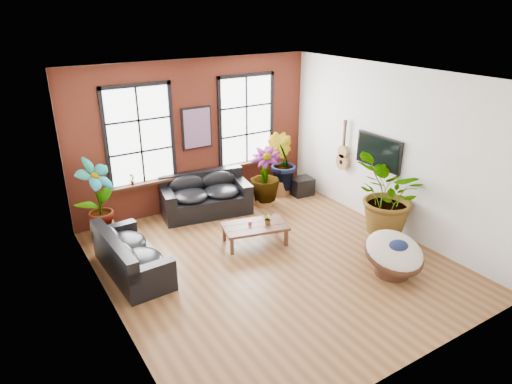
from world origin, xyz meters
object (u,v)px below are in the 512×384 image
at_px(sofa_back, 205,196).
at_px(coffee_table, 255,227).
at_px(sofa_left, 129,256).
at_px(papasan_chair, 394,254).

distance_m(sofa_back, coffee_table, 1.94).
bearing_deg(sofa_back, sofa_left, -134.56).
bearing_deg(sofa_left, papasan_chair, -125.13).
distance_m(sofa_left, papasan_chair, 4.82).
bearing_deg(papasan_chair, sofa_left, 153.92).
relative_size(sofa_back, papasan_chair, 1.79).
xyz_separation_m(sofa_left, coffee_table, (2.54, -0.25, 0.01)).
distance_m(sofa_back, papasan_chair, 4.59).
height_order(sofa_back, coffee_table, sofa_back).
xyz_separation_m(sofa_back, sofa_left, (-2.35, -1.68, -0.06)).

